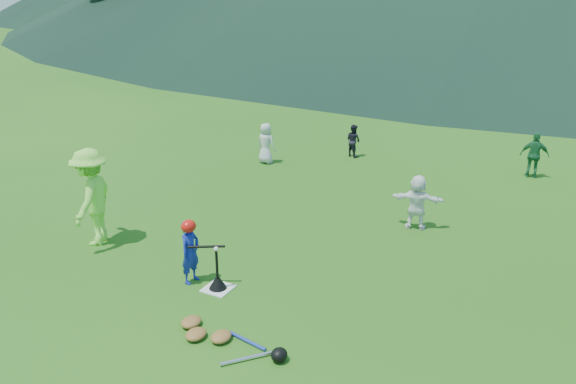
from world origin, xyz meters
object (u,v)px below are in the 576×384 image
object	(u,v)px
fielder_c	(534,155)
fielder_a	(266,143)
equipment_pile	(221,337)
home_plate	(218,288)
adult_coach	(92,197)
batting_tee	(218,282)
fielder_d	(417,202)
fielder_b	(353,140)
batter_child	(190,252)

from	to	relation	value
fielder_c	fielder_a	bearing A→B (deg)	11.08
equipment_pile	home_plate	bearing A→B (deg)	125.93
home_plate	adult_coach	bearing A→B (deg)	172.76
home_plate	fielder_c	size ratio (longest dim) A/B	0.37
batting_tee	equipment_pile	distance (m)	1.46
adult_coach	equipment_pile	world-z (taller)	adult_coach
fielder_d	fielder_a	bearing A→B (deg)	-37.41
adult_coach	fielder_a	bearing A→B (deg)	154.51
home_plate	equipment_pile	size ratio (longest dim) A/B	0.25
home_plate	fielder_a	xyz separation A→B (m)	(-2.79, 6.47, 0.56)
fielder_a	fielder_c	distance (m)	7.12
adult_coach	batting_tee	distance (m)	3.25
equipment_pile	batting_tee	bearing A→B (deg)	125.93
fielder_b	batting_tee	bearing A→B (deg)	119.34
adult_coach	equipment_pile	xyz separation A→B (m)	(3.98, -1.58, -0.88)
home_plate	fielder_b	world-z (taller)	fielder_b
batter_child	fielder_c	distance (m)	9.73
fielder_a	fielder_c	xyz separation A→B (m)	(6.79, 2.14, 0.03)
home_plate	fielder_c	xyz separation A→B (m)	(4.00, 8.61, 0.59)
fielder_b	equipment_pile	xyz separation A→B (m)	(1.71, -9.41, -0.41)
fielder_c	equipment_pile	xyz separation A→B (m)	(-3.14, -9.80, -0.54)
equipment_pile	batter_child	bearing A→B (deg)	139.46
batter_child	fielder_d	world-z (taller)	fielder_d
batter_child	batting_tee	xyz separation A→B (m)	(0.54, -0.01, -0.42)
batter_child	batting_tee	bearing A→B (deg)	-88.89
fielder_a	home_plate	bearing A→B (deg)	121.14
home_plate	batting_tee	bearing A→B (deg)	0.00
fielder_b	equipment_pile	distance (m)	9.57
fielder_d	fielder_c	bearing A→B (deg)	-122.14
adult_coach	fielder_a	world-z (taller)	adult_coach
equipment_pile	adult_coach	bearing A→B (deg)	158.34
fielder_c	fielder_d	world-z (taller)	fielder_c
batting_tee	equipment_pile	world-z (taller)	batting_tee
home_plate	fielder_c	world-z (taller)	fielder_c
fielder_a	fielder_b	world-z (taller)	fielder_a
fielder_a	fielder_b	size ratio (longest dim) A/B	1.20
home_plate	batter_child	bearing A→B (deg)	178.93
home_plate	batting_tee	distance (m)	0.12
home_plate	batter_child	xyz separation A→B (m)	(-0.54, 0.01, 0.54)
home_plate	equipment_pile	world-z (taller)	equipment_pile
fielder_b	equipment_pile	world-z (taller)	fielder_b
fielder_a	adult_coach	bearing A→B (deg)	94.71
home_plate	adult_coach	xyz separation A→B (m)	(-3.12, 0.40, 0.94)
batter_child	fielder_c	bearing A→B (deg)	-25.63
fielder_b	batting_tee	size ratio (longest dim) A/B	1.40
batting_tee	equipment_pile	bearing A→B (deg)	-54.07
fielder_a	equipment_pile	world-z (taller)	fielder_a
batter_child	fielder_d	bearing A→B (deg)	-32.42
fielder_a	fielder_c	size ratio (longest dim) A/B	0.95
batter_child	batting_tee	world-z (taller)	batter_child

